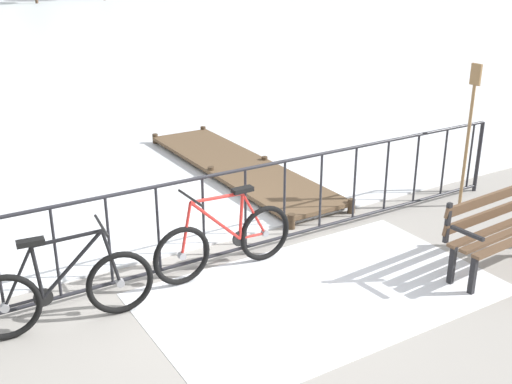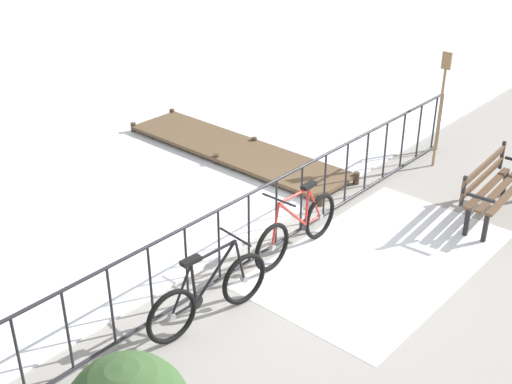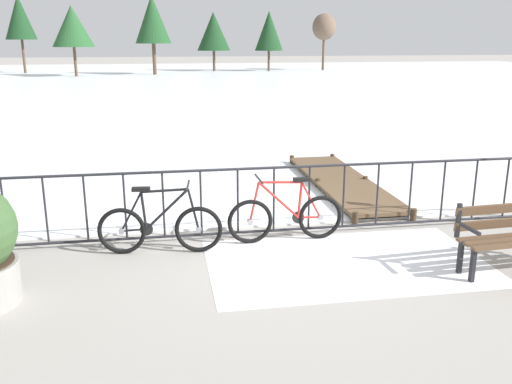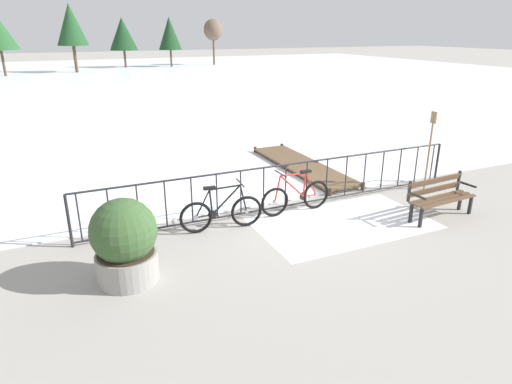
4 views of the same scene
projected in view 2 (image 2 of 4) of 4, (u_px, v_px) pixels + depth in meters
The scene contains 8 objects.
ground_plane at pixel (276, 249), 9.05m from camera, with size 160.00×160.00×0.00m, color #9E9991.
snow_patch at pixel (381, 258), 8.84m from camera, with size 3.67×2.17×0.01m, color white.
railing_fence at pixel (276, 213), 8.79m from camera, with size 9.06×0.06×1.07m.
bicycle_near_railing at pixel (297, 229), 8.81m from camera, with size 1.71×0.52×0.97m.
bicycle_second at pixel (209, 294), 7.51m from camera, with size 1.71×0.52×0.97m.
park_bench at pixel (492, 184), 9.65m from camera, with size 1.63×0.58×0.89m.
oar_upright at pixel (441, 103), 10.91m from camera, with size 0.04×0.16×1.98m.
wooden_dock at pixel (236, 150), 11.73m from camera, with size 1.10×4.52×0.20m.
Camera 2 is at (-5.93, -4.89, 4.84)m, focal length 46.74 mm.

